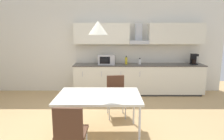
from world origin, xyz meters
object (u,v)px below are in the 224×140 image
Objects in this scene: coffee_maker at (194,59)px; chair_far_right at (117,92)px; bottle_yellow at (127,61)px; bottle_white at (140,62)px; pendant_lamp at (99,28)px; dining_table at (99,97)px; microwave at (107,59)px; chair_near_left at (71,129)px.

chair_far_right is at bearing -145.17° from coffee_maker.
bottle_white is (0.39, -0.03, -0.02)m from bottle_yellow.
bottle_yellow is 0.40m from bottle_white.
pendant_lamp reaches higher than coffee_maker.
chair_far_right is (0.31, 0.86, -0.16)m from dining_table.
dining_table is at bearing -113.07° from bottle_white.
chair_far_right reaches higher than dining_table.
chair_near_left is at bearing -96.79° from microwave.
chair_near_left is 2.72× the size of pendant_lamp.
pendant_lamp reaches higher than dining_table.
coffee_maker is at bearing 43.27° from dining_table.
chair_far_right is (-0.72, -1.57, -0.43)m from bottle_white.
chair_near_left reaches higher than dining_table.
pendant_lamp is at bearing -110.06° from chair_far_right.
chair_near_left is (-0.33, -0.86, -0.16)m from dining_table.
bottle_white is at bearing 0.20° from microwave.
bottle_yellow reaches higher than bottle_white.
microwave reaches higher than bottle_white.
bottle_yellow reaches higher than chair_near_left.
bottle_yellow is 0.17× the size of dining_table.
microwave is 2.45m from dining_table.
pendant_lamp is (-0.64, -2.45, 0.88)m from bottle_yellow.
chair_near_left is at bearing -110.42° from chair_far_right.
bottle_white is at bearing -179.16° from coffee_maker.
bottle_yellow is 0.28× the size of chair_near_left.
coffee_maker is at bearing 34.83° from chair_far_right.
bottle_white is at bearing -3.85° from bottle_yellow.
coffee_maker reaches higher than microwave.
bottle_yellow is (-1.96, 0.00, -0.05)m from coffee_maker.
bottle_white reaches higher than dining_table.
pendant_lamp is (-0.07, -2.42, 0.84)m from microwave.
bottle_white reaches higher than chair_near_left.
chair_far_right is at bearing -81.04° from microwave.
dining_table is 1.64× the size of chair_far_right.
pendant_lamp reaches higher than chair_near_left.
chair_near_left is (-1.36, -3.28, -0.43)m from bottle_white.
chair_near_left is at bearing -110.77° from dining_table.
coffee_maker reaches higher than dining_table.
coffee_maker is 4.45m from chair_near_left.
microwave is 0.55× the size of chair_far_right.
bottle_white is 3.58m from chair_near_left.
chair_far_right is (-0.33, -1.60, -0.46)m from bottle_yellow.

